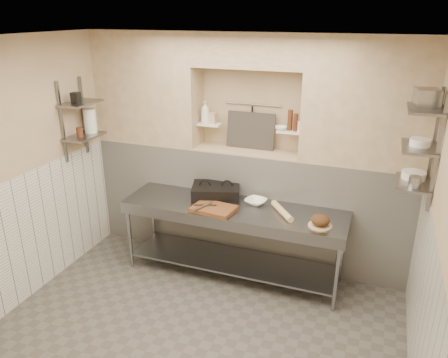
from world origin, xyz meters
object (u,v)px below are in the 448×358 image
at_px(bread_loaf, 320,220).
at_px(cutting_board, 214,209).
at_px(mixing_bowl, 256,202).
at_px(panini_press, 216,191).
at_px(rolling_pin, 282,211).
at_px(jug_left, 90,121).
at_px(prep_table, 233,227).
at_px(bottle_soap, 205,112).
at_px(bowl_alcove, 281,128).

bearing_deg(bread_loaf, cutting_board, -178.89).
bearing_deg(cutting_board, mixing_bowl, 40.21).
bearing_deg(panini_press, cutting_board, -90.54).
bearing_deg(rolling_pin, mixing_bowl, 155.41).
xyz_separation_m(panini_press, jug_left, (-1.56, -0.20, 0.78)).
height_order(panini_press, mixing_bowl, panini_press).
bearing_deg(prep_table, cutting_board, -139.19).
xyz_separation_m(mixing_bowl, jug_left, (-2.07, -0.18, 0.83)).
distance_m(cutting_board, bread_loaf, 1.19).
distance_m(panini_press, bottle_soap, 0.98).
height_order(prep_table, bottle_soap, bottle_soap).
height_order(prep_table, bread_loaf, bread_loaf).
bearing_deg(bowl_alcove, panini_press, -152.65).
xyz_separation_m(cutting_board, mixing_bowl, (0.40, 0.33, 0.01)).
bearing_deg(rolling_pin, jug_left, -179.59).
bearing_deg(jug_left, rolling_pin, 0.41).
xyz_separation_m(prep_table, bowl_alcove, (0.39, 0.56, 1.09)).
distance_m(mixing_bowl, bread_loaf, 0.85).
bearing_deg(mixing_bowl, bottle_soap, 154.73).
bearing_deg(bread_loaf, panini_press, 165.55).
distance_m(bottle_soap, jug_left, 1.41).
bearing_deg(bowl_alcove, bottle_soap, -179.47).
distance_m(bowl_alcove, jug_left, 2.31).
bearing_deg(jug_left, mixing_bowl, 4.90).
xyz_separation_m(prep_table, cutting_board, (-0.18, -0.15, 0.28)).
xyz_separation_m(prep_table, mixing_bowl, (0.22, 0.18, 0.29)).
distance_m(prep_table, bottle_soap, 1.44).
bearing_deg(bottle_soap, rolling_pin, -25.06).
bearing_deg(bread_loaf, bottle_soap, 156.61).
bearing_deg(rolling_pin, bowl_alcove, 108.34).
xyz_separation_m(bread_loaf, bowl_alcove, (-0.62, 0.69, 0.76)).
distance_m(cutting_board, mixing_bowl, 0.52).
bearing_deg(panini_press, jug_left, 169.48).
bearing_deg(prep_table, bottle_soap, 135.52).
distance_m(prep_table, bowl_alcove, 1.29).
height_order(rolling_pin, bread_loaf, bread_loaf).
bearing_deg(jug_left, bread_loaf, -2.69).
bearing_deg(prep_table, bowl_alcove, 54.91).
distance_m(panini_press, bread_loaf, 1.34).
relative_size(mixing_bowl, rolling_pin, 0.52).
bearing_deg(cutting_board, rolling_pin, 13.18).
height_order(prep_table, mixing_bowl, mixing_bowl).
distance_m(cutting_board, bowl_alcove, 1.22).
bearing_deg(panini_press, bowl_alcove, 9.51).
relative_size(mixing_bowl, jug_left, 0.83).
relative_size(prep_table, rolling_pin, 5.59).
xyz_separation_m(prep_table, bread_loaf, (1.01, -0.13, 0.33)).
bearing_deg(cutting_board, bowl_alcove, 51.30).
height_order(panini_press, cutting_board, panini_press).
relative_size(panini_press, jug_left, 2.26).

